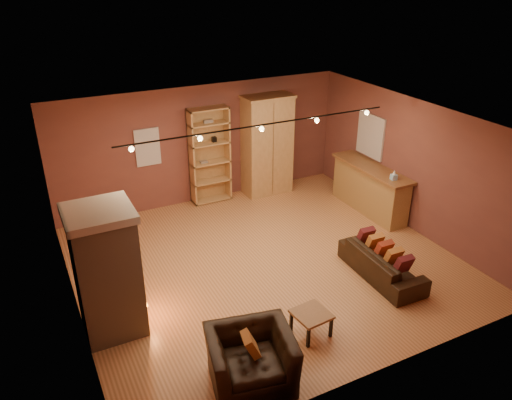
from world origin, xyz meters
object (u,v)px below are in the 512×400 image
armoire (267,145)px  armchair (251,351)px  bookcase (209,154)px  coffee_table (311,316)px  bar_counter (370,188)px  loveseat (382,259)px  fireplace (107,272)px

armoire → armchair: size_ratio=1.90×
bookcase → armchair: 5.99m
armchair → coffee_table: (1.26, 0.43, -0.17)m
bar_counter → armoire: bearing=128.9°
bookcase → armoire: bearing=-7.5°
armoire → bar_counter: armoire is taller
armoire → loveseat: 4.40m
bookcase → bar_counter: (3.09, -2.21, -0.62)m
bar_counter → coffee_table: bearing=-139.1°
armoire → bar_counter: bearing=-51.1°
armchair → coffee_table: bearing=31.1°
bookcase → armchair: bookcase is taller
coffee_table → armoire: bearing=69.5°
coffee_table → armchair: bearing=-161.1°
bar_counter → loveseat: 2.75m
fireplace → armchair: fireplace is taller
loveseat → coffee_table: size_ratio=3.22×
fireplace → bar_counter: (6.24, 1.52, -0.51)m
bar_counter → armchair: 5.93m
fireplace → bar_counter: size_ratio=0.93×
bookcase → fireplace: bearing=-130.2°
fireplace → bar_counter: 6.44m
armoire → coffee_table: size_ratio=4.28×
bar_counter → coffee_table: 4.67m
bookcase → armchair: size_ratio=1.78×
armoire → bar_counter: size_ratio=1.08×
fireplace → armchair: 2.51m
loveseat → armchair: size_ratio=1.43×
loveseat → coffee_table: 2.16m
bookcase → loveseat: bearing=-70.6°
bookcase → loveseat: (1.58, -4.51, -0.80)m
bookcase → coffee_table: 5.35m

